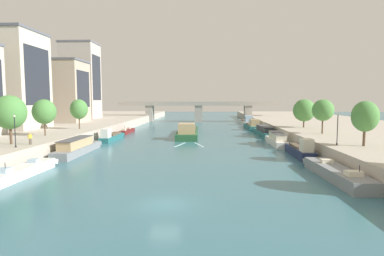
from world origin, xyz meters
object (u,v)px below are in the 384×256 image
(moored_boat_right_gap_after, at_px, (336,173))
(bridge_far, at_px, (198,109))
(moored_boat_left_far, at_px, (111,136))
(moored_boat_right_near, at_px, (277,140))
(moored_boat_left_lone, at_px, (23,171))
(moored_boat_left_upstream, at_px, (127,131))
(moored_boat_right_second, at_px, (300,150))
(tree_left_second, at_px, (79,109))
(tree_right_end_of_row, at_px, (323,110))
(lamppost_right_bank, at_px, (338,127))
(person_on_quay, at_px, (30,138))
(tree_left_end_of_row, at_px, (44,112))
(moored_boat_left_end, at_px, (78,147))
(tree_right_far, at_px, (304,110))
(tree_right_third, at_px, (365,116))
(lamppost_left_bank, at_px, (15,130))
(tree_left_by_lamp, at_px, (10,112))
(moored_boat_right_downstream, at_px, (252,126))
(moored_boat_right_midway, at_px, (264,131))
(barge_midriver, at_px, (188,132))
(moored_boat_right_upstream, at_px, (246,122))

(moored_boat_right_gap_after, bearing_deg, bridge_far, 101.23)
(moored_boat_left_far, bearing_deg, moored_boat_right_near, -9.38)
(moored_boat_left_lone, height_order, moored_boat_left_upstream, moored_boat_left_lone)
(moored_boat_left_lone, bearing_deg, moored_boat_right_second, 21.75)
(tree_left_second, bearing_deg, moored_boat_right_near, -5.98)
(moored_boat_left_lone, bearing_deg, tree_right_end_of_row, 29.81)
(lamppost_right_bank, xyz_separation_m, person_on_quay, (-41.59, -1.87, -1.46))
(moored_boat_right_gap_after, xyz_separation_m, tree_left_end_of_row, (-41.45, 17.67, 5.85))
(moored_boat_left_lone, relative_size, moored_boat_left_end, 0.77)
(tree_right_far, bearing_deg, lamppost_right_bank, -97.66)
(moored_boat_right_near, distance_m, tree_right_far, 14.10)
(moored_boat_left_end, distance_m, tree_left_second, 17.47)
(tree_right_third, distance_m, tree_right_far, 27.92)
(moored_boat_right_second, xyz_separation_m, moored_boat_right_near, (-0.85, 12.31, 0.06))
(tree_right_end_of_row, bearing_deg, lamppost_left_bank, -157.83)
(moored_boat_right_gap_after, xyz_separation_m, lamppost_right_bank, (3.61, 8.98, 4.18))
(moored_boat_left_upstream, bearing_deg, tree_left_second, -111.89)
(tree_left_by_lamp, bearing_deg, moored_boat_right_downstream, 51.91)
(moored_boat_left_far, relative_size, tree_right_third, 2.11)
(moored_boat_left_far, bearing_deg, moored_boat_right_downstream, 39.30)
(moored_boat_right_midway, xyz_separation_m, tree_right_third, (7.00, -33.54, 5.37))
(moored_boat_left_lone, relative_size, tree_right_third, 1.94)
(moored_boat_right_near, bearing_deg, moored_boat_right_gap_after, -88.08)
(tree_left_by_lamp, distance_m, tree_right_far, 55.82)
(tree_right_far, xyz_separation_m, bridge_far, (-24.61, 51.76, -1.26))
(moored_boat_left_end, bearing_deg, tree_right_end_of_row, 12.09)
(tree_right_far, bearing_deg, moored_boat_left_far, -173.37)
(moored_boat_right_gap_after, distance_m, tree_right_third, 11.80)
(barge_midriver, bearing_deg, moored_boat_left_far, -151.62)
(tree_left_second, bearing_deg, moored_boat_right_upstream, 49.13)
(person_on_quay, bearing_deg, tree_right_end_of_row, 19.59)
(tree_right_end_of_row, bearing_deg, tree_left_end_of_row, -173.68)
(moored_boat_right_second, bearing_deg, moored_boat_left_upstream, 137.43)
(moored_boat_right_second, distance_m, lamppost_left_bank, 39.58)
(tree_right_third, relative_size, person_on_quay, 3.66)
(lamppost_right_bank, relative_size, bridge_far, 0.07)
(moored_boat_left_far, relative_size, moored_boat_right_near, 1.03)
(moored_boat_left_end, xyz_separation_m, moored_boat_left_upstream, (0.07, 30.58, -0.54))
(moored_boat_right_second, bearing_deg, bridge_far, 103.16)
(moored_boat_right_second, xyz_separation_m, tree_right_far, (7.22, 22.63, 5.26))
(moored_boat_left_lone, xyz_separation_m, moored_boat_right_upstream, (34.08, 76.53, 0.32))
(lamppost_right_bank, bearing_deg, bridge_far, 104.96)
(barge_midriver, distance_m, tree_right_end_of_row, 30.62)
(tree_left_second, bearing_deg, person_on_quay, -83.72)
(moored_boat_right_midway, bearing_deg, moored_boat_right_second, -89.28)
(barge_midriver, height_order, moored_boat_left_end, barge_midriver)
(moored_boat_left_end, distance_m, moored_boat_right_midway, 43.64)
(tree_right_end_of_row, bearing_deg, moored_boat_right_near, 161.53)
(tree_right_far, bearing_deg, tree_left_end_of_row, -159.54)
(tree_left_second, xyz_separation_m, person_on_quay, (2.48, -22.54, -3.18))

